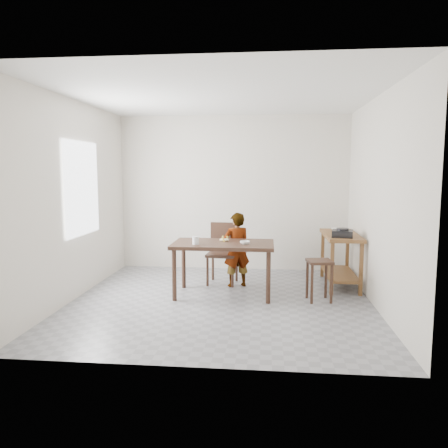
# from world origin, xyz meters

# --- Properties ---
(floor) EXTENTS (4.00, 4.00, 0.04)m
(floor) POSITION_xyz_m (0.00, 0.00, -0.02)
(floor) COLOR gray
(floor) RESTS_ON ground
(ceiling) EXTENTS (4.00, 4.00, 0.04)m
(ceiling) POSITION_xyz_m (0.00, 0.00, 2.72)
(ceiling) COLOR white
(ceiling) RESTS_ON wall_back
(wall_back) EXTENTS (4.00, 0.04, 2.70)m
(wall_back) POSITION_xyz_m (0.00, 2.02, 1.35)
(wall_back) COLOR silver
(wall_back) RESTS_ON ground
(wall_front) EXTENTS (4.00, 0.04, 2.70)m
(wall_front) POSITION_xyz_m (0.00, -2.02, 1.35)
(wall_front) COLOR silver
(wall_front) RESTS_ON ground
(wall_left) EXTENTS (0.04, 4.00, 2.70)m
(wall_left) POSITION_xyz_m (-2.02, 0.00, 1.35)
(wall_left) COLOR silver
(wall_left) RESTS_ON ground
(wall_right) EXTENTS (0.04, 4.00, 2.70)m
(wall_right) POSITION_xyz_m (2.02, 0.00, 1.35)
(wall_right) COLOR silver
(wall_right) RESTS_ON ground
(window_pane) EXTENTS (0.02, 1.10, 1.30)m
(window_pane) POSITION_xyz_m (-1.97, 0.20, 1.50)
(window_pane) COLOR white
(window_pane) RESTS_ON wall_left
(dining_table) EXTENTS (1.40, 0.80, 0.75)m
(dining_table) POSITION_xyz_m (0.00, 0.30, 0.38)
(dining_table) COLOR #362117
(dining_table) RESTS_ON floor
(prep_counter) EXTENTS (0.50, 1.20, 0.80)m
(prep_counter) POSITION_xyz_m (1.72, 1.00, 0.40)
(prep_counter) COLOR brown
(prep_counter) RESTS_ON floor
(child) EXTENTS (0.48, 0.40, 1.13)m
(child) POSITION_xyz_m (0.15, 0.79, 0.56)
(child) COLOR white
(child) RESTS_ON floor
(dining_chair) EXTENTS (0.49, 0.49, 0.93)m
(dining_chair) POSITION_xyz_m (-0.08, 0.93, 0.47)
(dining_chair) COLOR #362117
(dining_chair) RESTS_ON floor
(stool) EXTENTS (0.36, 0.36, 0.56)m
(stool) POSITION_xyz_m (1.31, 0.16, 0.28)
(stool) COLOR #362117
(stool) RESTS_ON floor
(glass_tumbler) EXTENTS (0.10, 0.10, 0.11)m
(glass_tumbler) POSITION_xyz_m (-0.36, 0.12, 0.80)
(glass_tumbler) COLOR white
(glass_tumbler) RESTS_ON dining_table
(small_bowl) EXTENTS (0.15, 0.15, 0.04)m
(small_bowl) POSITION_xyz_m (0.31, 0.20, 0.77)
(small_bowl) COLOR white
(small_bowl) RESTS_ON dining_table
(banana) EXTENTS (0.18, 0.16, 0.05)m
(banana) POSITION_xyz_m (0.00, 0.42, 0.78)
(banana) COLOR #EDC45C
(banana) RESTS_ON dining_table
(serving_bowl) EXTENTS (0.20, 0.20, 0.05)m
(serving_bowl) POSITION_xyz_m (1.70, 1.26, 0.82)
(serving_bowl) COLOR white
(serving_bowl) RESTS_ON prep_counter
(gas_burner) EXTENTS (0.34, 0.34, 0.10)m
(gas_burner) POSITION_xyz_m (1.69, 0.67, 0.85)
(gas_burner) COLOR black
(gas_burner) RESTS_ON prep_counter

